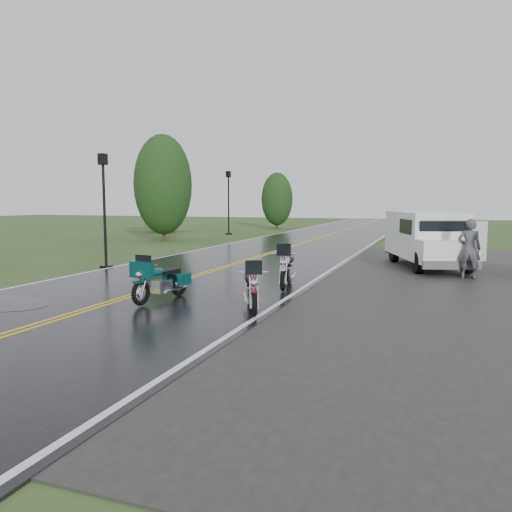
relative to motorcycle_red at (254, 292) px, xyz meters
The scene contains 12 objects.
ground 3.86m from the motorcycle_red, 169.11° to the left, with size 120.00×120.00×0.00m, color #2D471E.
road 11.37m from the motorcycle_red, 109.29° to the left, with size 8.00×100.00×0.04m, color black.
motorcycle_red is the anchor object (origin of this frame).
motorcycle_teal 2.80m from the motorcycle_red, behind, with size 0.71×1.96×1.16m, color #053D3B, non-canonical shape.
motorcycle_silver 3.02m from the motorcycle_red, 95.54° to the left, with size 0.76×2.09×1.24m, color #A1A4A9, non-canonical shape.
van_white 8.35m from the motorcycle_red, 69.47° to the left, with size 1.98×5.29×2.08m, color white, non-canonical shape.
person_at_van 8.50m from the motorcycle_red, 58.50° to the left, with size 0.68×0.45×1.87m, color #4C4C51.
lamp_post_near_left 9.70m from the motorcycle_red, 144.50° to the left, with size 0.36×0.36×4.16m, color black, non-canonical shape.
lamp_post_far_left 26.24m from the motorcycle_red, 114.34° to the left, with size 0.40×0.40×4.62m, color black, non-canonical shape.
tree_left_mid 21.40m from the motorcycle_red, 125.40° to the left, with size 3.53×3.53×5.52m, color #1E3D19, non-canonical shape.
tree_left_far 33.77m from the motorcycle_red, 106.90° to the left, with size 2.73×2.73×4.19m, color #1E3D19, non-canonical shape.
pine_left_far 30.35m from the motorcycle_red, 123.85° to the left, with size 3.00×3.00×6.24m, color #1E3D19, non-canonical shape.
Camera 1 is at (7.26, -10.18, 2.44)m, focal length 35.00 mm.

